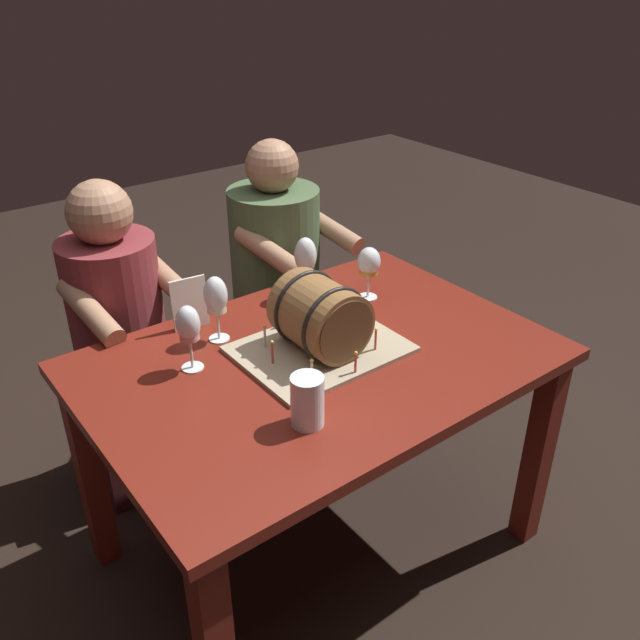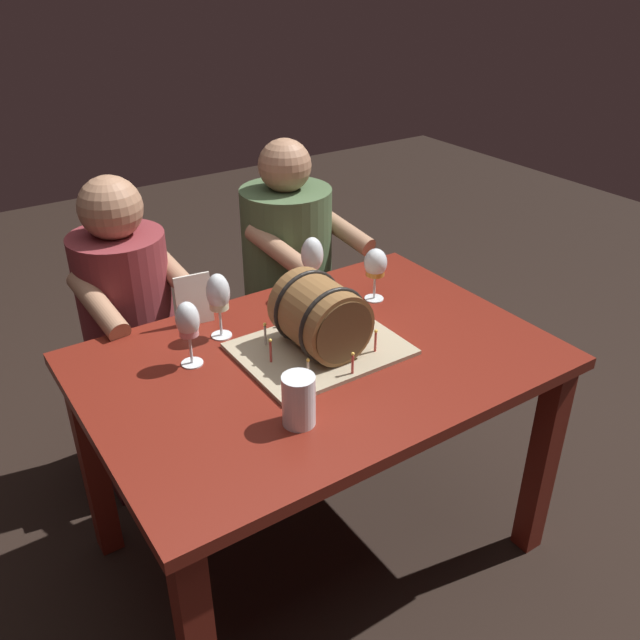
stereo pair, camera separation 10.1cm
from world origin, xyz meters
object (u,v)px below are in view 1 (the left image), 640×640
dining_table (319,389)px  wine_glass_rose (188,327)px  beer_pint (307,403)px  menu_card (190,303)px  person_seated_left (125,357)px  wine_glass_amber (369,264)px  wine_glass_empty (306,256)px  barrel_cake (320,320)px  person_seated_right (277,299)px  wine_glass_white (216,298)px

dining_table → wine_glass_rose: 0.43m
beer_pint → menu_card: (-0.00, 0.59, 0.02)m
dining_table → person_seated_left: person_seated_left is taller
dining_table → menu_card: menu_card is taller
wine_glass_amber → wine_glass_empty: bearing=139.0°
barrel_cake → person_seated_left: (-0.34, 0.67, -0.33)m
barrel_cake → beer_pint: 0.34m
dining_table → person_seated_right: bearing=65.2°
dining_table → person_seated_left: size_ratio=1.12×
wine_glass_white → menu_card: bearing=104.4°
barrel_cake → wine_glass_amber: (0.32, 0.17, 0.02)m
wine_glass_empty → person_seated_left: size_ratio=0.18×
wine_glass_rose → wine_glass_white: (0.14, 0.09, 0.00)m
beer_pint → person_seated_left: size_ratio=0.12×
barrel_cake → wine_glass_empty: 0.35m
wine_glass_white → wine_glass_empty: bearing=10.8°
wine_glass_rose → menu_card: bearing=62.7°
menu_card → barrel_cake: bearing=-49.3°
dining_table → person_seated_right: (0.32, 0.69, -0.09)m
barrel_cake → wine_glass_empty: barrel_cake is taller
wine_glass_rose → person_seated_right: (0.63, 0.53, -0.34)m
beer_pint → menu_card: bearing=90.0°
wine_glass_white → person_seated_left: person_seated_left is taller
wine_glass_rose → wine_glass_empty: size_ratio=0.93×
wine_glass_empty → wine_glass_white: (-0.37, -0.07, -0.01)m
person_seated_right → wine_glass_white: bearing=-138.4°
barrel_cake → person_seated_left: 0.82m
menu_card → dining_table: bearing=-53.1°
menu_card → person_seated_left: person_seated_left is taller
wine_glass_rose → barrel_cake: bearing=-22.8°
wine_glass_rose → beer_pint: wine_glass_rose is taller
menu_card → person_seated_left: bearing=116.4°
person_seated_right → menu_card: bearing=-148.2°
barrel_cake → menu_card: bearing=123.3°
dining_table → wine_glass_amber: wine_glass_amber is taller
wine_glass_empty → menu_card: (-0.40, 0.04, -0.06)m
dining_table → menu_card: 0.46m
wine_glass_empty → wine_glass_amber: 0.20m
wine_glass_empty → person_seated_left: bearing=144.0°
wine_glass_empty → wine_glass_amber: bearing=-41.0°
wine_glass_amber → person_seated_right: 0.60m
beer_pint → person_seated_right: size_ratio=0.11×
wine_glass_rose → wine_glass_amber: (0.66, 0.03, -0.01)m
beer_pint → person_seated_right: person_seated_right is taller
menu_card → person_seated_left: (-0.11, 0.33, -0.31)m
wine_glass_rose → wine_glass_amber: 0.66m
dining_table → wine_glass_amber: (0.34, 0.19, 0.24)m
barrel_cake → person_seated_left: size_ratio=0.40×
wine_glass_rose → beer_pint: bearing=-74.6°
dining_table → wine_glass_rose: bearing=152.9°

